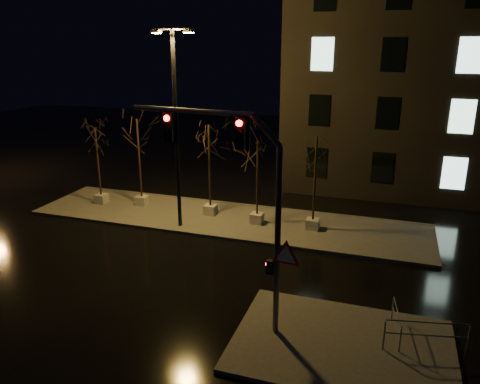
% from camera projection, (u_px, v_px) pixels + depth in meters
% --- Properties ---
extents(ground, '(90.00, 90.00, 0.00)m').
position_uv_depth(ground, '(179.00, 267.00, 20.63)').
color(ground, black).
rests_on(ground, ground).
extents(median, '(22.00, 5.00, 0.15)m').
position_uv_depth(median, '(225.00, 219.00, 26.03)').
color(median, '#4C4844').
rests_on(median, ground).
extents(sidewalk_corner, '(7.00, 5.00, 0.15)m').
position_uv_depth(sidewalk_corner, '(342.00, 345.00, 15.19)').
color(sidewalk_corner, '#4C4844').
rests_on(sidewalk_corner, ground).
extents(tree_0, '(1.80, 1.80, 4.70)m').
position_uv_depth(tree_0, '(96.00, 145.00, 27.35)').
color(tree_0, '#A5A29A').
rests_on(tree_0, median).
extents(tree_1, '(1.80, 1.80, 5.31)m').
position_uv_depth(tree_1, '(138.00, 139.00, 26.88)').
color(tree_1, '#A5A29A').
rests_on(tree_1, median).
extents(tree_2, '(1.80, 1.80, 5.24)m').
position_uv_depth(tree_2, '(209.00, 145.00, 25.36)').
color(tree_2, '#A5A29A').
rests_on(tree_2, median).
extents(tree_3, '(1.80, 1.80, 4.61)m').
position_uv_depth(tree_3, '(258.00, 160.00, 24.21)').
color(tree_3, '#A5A29A').
rests_on(tree_3, median).
extents(tree_4, '(1.80, 1.80, 5.01)m').
position_uv_depth(tree_4, '(316.00, 158.00, 23.32)').
color(tree_4, '#A5A29A').
rests_on(tree_4, median).
extents(traffic_signal_mast, '(5.98, 0.65, 7.33)m').
position_uv_depth(traffic_signal_mast, '(243.00, 191.00, 14.83)').
color(traffic_signal_mast, '#53565B').
rests_on(traffic_signal_mast, sidewalk_corner).
extents(streetlight_main, '(2.47, 0.88, 9.97)m').
position_uv_depth(streetlight_main, '(176.00, 118.00, 23.21)').
color(streetlight_main, black).
rests_on(streetlight_main, median).
extents(guard_rail_a, '(2.53, 0.57, 1.11)m').
position_uv_depth(guard_rail_a, '(427.00, 333.00, 14.50)').
color(guard_rail_a, '#53565B').
rests_on(guard_rail_a, sidewalk_corner).
extents(guard_rail_b, '(0.31, 1.89, 0.90)m').
position_uv_depth(guard_rail_b, '(397.00, 319.00, 15.45)').
color(guard_rail_b, '#53565B').
rests_on(guard_rail_b, sidewalk_corner).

